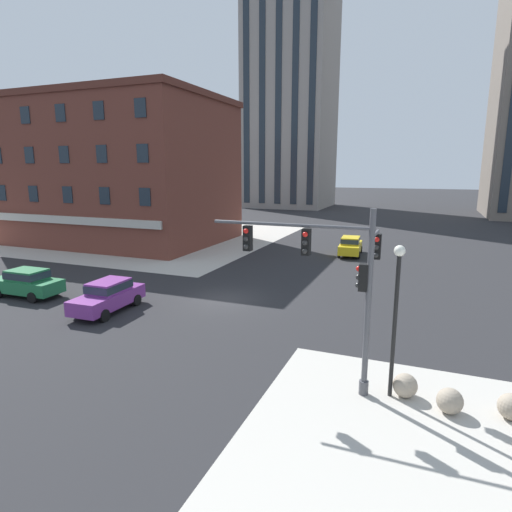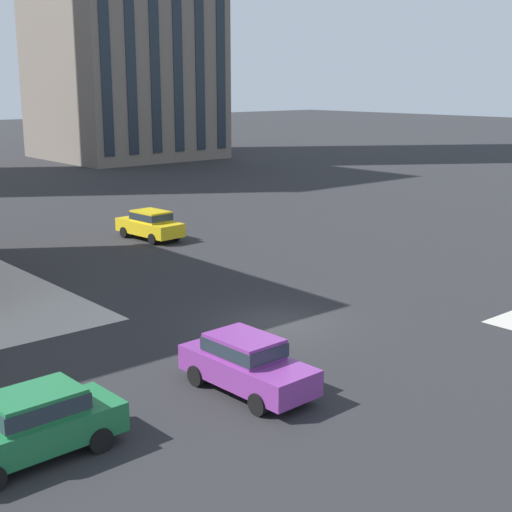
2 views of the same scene
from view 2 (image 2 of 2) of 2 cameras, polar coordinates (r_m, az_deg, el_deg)
The scene contains 4 objects.
ground_plane at distance 27.90m, azimuth 1.58°, elevation -5.21°, with size 320.00×320.00×0.00m, color #262628.
car_main_northbound_near at distance 18.83m, azimuth -16.96°, elevation -12.27°, with size 4.45×1.98×1.68m.
car_main_northbound_far at distance 42.91m, azimuth -8.23°, elevation 2.51°, with size 2.14×4.52×1.68m.
car_main_southbound_far at distance 21.64m, azimuth -0.76°, elevation -8.22°, with size 2.01×4.46×1.68m.
Camera 2 is at (-17.77, -19.59, 8.87)m, focal length 51.45 mm.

